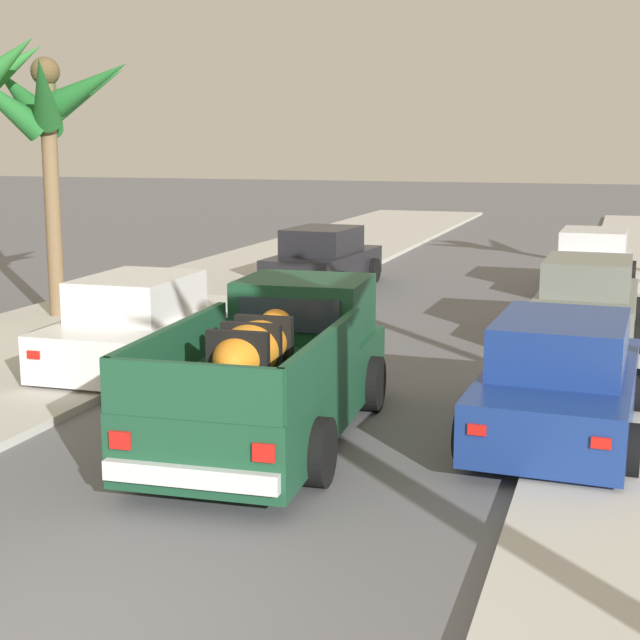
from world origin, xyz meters
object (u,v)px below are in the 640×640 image
Objects in this scene: car_left_far at (323,260)px; palm_tree_right_fore at (48,105)px; car_right_near at (560,382)px; pickup_truck at (275,372)px; car_left_mid at (141,325)px; car_right_mid at (587,302)px; car_left_near at (593,263)px.

palm_tree_right_fore reaches higher than car_left_far.
pickup_truck is at bearing -163.35° from car_right_near.
pickup_truck is 4.21m from car_left_mid.
car_left_far is at bearing 146.55° from car_right_mid.
car_left_mid is 0.99× the size of car_left_far.
car_right_near is 6.19m from car_right_mid.
car_left_mid is at bearing 142.22° from pickup_truck.
car_left_far is (-6.55, 10.56, 0.00)m from car_right_near.
car_left_mid is at bearing 166.96° from car_right_near.
palm_tree_right_fore is (-3.82, -5.92, 3.66)m from car_left_far.
car_right_near is at bearing -24.11° from palm_tree_right_fore.
pickup_truck is 1.23× the size of car_right_near.
car_left_far is at bearing 88.76° from car_left_mid.
car_left_near is 12.53m from car_left_mid.
car_left_near is 6.70m from car_left_far.
car_right_mid is 7.92m from car_left_far.
pickup_truck is 1.23× the size of car_left_far.
car_left_mid and car_left_far have the same top height.
palm_tree_right_fore is at bearing 140.86° from pickup_truck.
car_right_mid is at bearing -89.05° from car_left_near.
pickup_truck is 1.24× the size of car_left_near.
car_left_mid is 8.23m from car_right_mid.
pickup_truck is at bearing -39.14° from palm_tree_right_fore.
car_right_near is (0.04, -12.15, 0.00)m from car_left_near.
car_left_far is (-6.61, 4.37, 0.00)m from car_right_mid.
car_right_mid is 0.80× the size of palm_tree_right_fore.
pickup_truck reaches higher than car_left_near.
palm_tree_right_fore reaches higher than car_left_mid.
pickup_truck reaches higher than car_left_mid.
car_left_mid is 9.00m from car_left_far.
car_left_far is at bearing -166.25° from car_left_near.
car_left_mid is (-3.33, 2.58, -0.10)m from pickup_truck.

